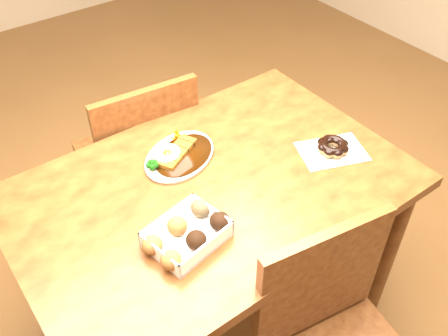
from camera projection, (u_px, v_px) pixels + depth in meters
ground at (215, 317)px, 2.02m from camera, size 6.00×6.00×0.00m
table at (212, 207)px, 1.59m from camera, size 1.20×0.80×0.75m
chair_far at (141, 157)px, 2.03m from camera, size 0.46×0.46×0.87m
katsu_curry_plate at (178, 155)px, 1.60m from camera, size 0.32×0.28×0.05m
donut_box at (187, 234)px, 1.34m from camera, size 0.25×0.19×0.06m
pon_de_ring at (333, 147)px, 1.62m from camera, size 0.25×0.22×0.04m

